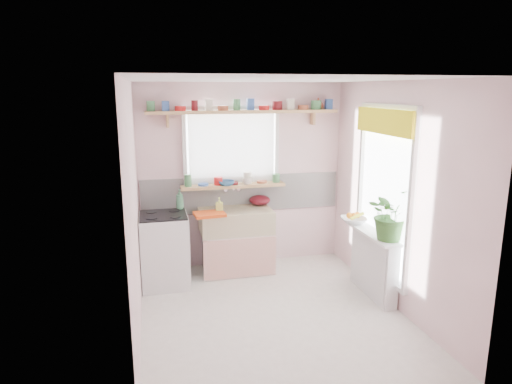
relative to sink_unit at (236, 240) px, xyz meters
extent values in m
plane|color=white|center=(0.15, -1.29, -0.43)|extent=(3.20, 3.20, 0.00)
plane|color=white|center=(0.15, -1.29, 2.07)|extent=(3.20, 3.20, 0.00)
plane|color=#FFD5DA|center=(0.15, 0.31, 0.82)|extent=(2.80, 0.00, 2.80)
plane|color=#FFD5DA|center=(0.15, -2.89, 0.82)|extent=(2.80, 0.00, 2.80)
plane|color=#FFD5DA|center=(-1.25, -1.29, 0.82)|extent=(0.00, 3.20, 3.20)
plane|color=#FFD5DA|center=(1.55, -1.29, 0.82)|extent=(0.00, 3.20, 3.20)
cube|color=white|center=(0.15, 0.29, 0.57)|extent=(2.74, 0.03, 0.50)
cube|color=pink|center=(0.15, 0.29, 0.37)|extent=(2.74, 0.02, 0.12)
cube|color=white|center=(0.00, 0.30, 1.22)|extent=(1.20, 0.01, 1.00)
cube|color=white|center=(0.00, 0.24, 1.22)|extent=(1.15, 0.02, 0.95)
cube|color=white|center=(1.54, -1.09, 0.82)|extent=(0.01, 1.10, 1.90)
cube|color=yellow|center=(1.46, -1.09, 1.63)|extent=(0.03, 1.20, 0.28)
cube|color=white|center=(0.00, 0.01, -0.16)|extent=(0.85, 0.55, 0.55)
cube|color=#D2553D|center=(0.00, -0.27, -0.16)|extent=(0.95, 0.02, 0.53)
cube|color=beige|center=(0.00, 0.01, 0.27)|extent=(0.95, 0.55, 0.30)
cylinder|color=silver|center=(0.00, 0.26, 0.67)|extent=(0.03, 0.22, 0.03)
cube|color=white|center=(-0.95, -0.24, 0.02)|extent=(0.58, 0.58, 0.90)
cube|color=black|center=(-0.95, -0.24, 0.47)|extent=(0.56, 0.56, 0.02)
cylinder|color=black|center=(-1.09, -0.38, 0.49)|extent=(0.14, 0.14, 0.01)
cylinder|color=black|center=(-0.81, -0.38, 0.49)|extent=(0.14, 0.14, 0.01)
cylinder|color=black|center=(-1.09, -0.10, 0.49)|extent=(0.14, 0.14, 0.01)
cylinder|color=black|center=(-0.81, -0.10, 0.49)|extent=(0.14, 0.14, 0.01)
cube|color=white|center=(1.45, -1.09, -0.06)|extent=(0.15, 0.90, 0.75)
cube|color=white|center=(1.42, -1.09, 0.33)|extent=(0.22, 0.95, 0.03)
cube|color=tan|center=(0.00, 0.19, 0.71)|extent=(1.40, 0.22, 0.04)
cube|color=tan|center=(0.15, 0.18, 1.69)|extent=(2.52, 0.24, 0.04)
cylinder|color=#3F7F4C|center=(-1.03, 0.18, 1.77)|extent=(0.11, 0.11, 0.12)
cylinder|color=#3359A5|center=(-0.85, 0.18, 1.77)|extent=(0.11, 0.11, 0.12)
cylinder|color=red|center=(-0.67, 0.18, 1.74)|extent=(0.11, 0.11, 0.06)
cylinder|color=#590F14|center=(-0.49, 0.18, 1.77)|extent=(0.11, 0.11, 0.12)
cylinder|color=silver|center=(-0.30, 0.18, 1.77)|extent=(0.11, 0.11, 0.12)
cylinder|color=#A55133|center=(-0.12, 0.18, 1.74)|extent=(0.11, 0.11, 0.06)
cylinder|color=#3F7F4C|center=(0.06, 0.18, 1.77)|extent=(0.11, 0.11, 0.12)
cylinder|color=#3359A5|center=(0.24, 0.18, 1.77)|extent=(0.11, 0.11, 0.12)
cylinder|color=red|center=(0.42, 0.18, 1.74)|extent=(0.11, 0.11, 0.06)
cylinder|color=#590F14|center=(0.60, 0.18, 1.77)|extent=(0.11, 0.11, 0.12)
cylinder|color=silver|center=(0.79, 0.18, 1.77)|extent=(0.11, 0.11, 0.12)
cylinder|color=#A55133|center=(0.97, 0.18, 1.74)|extent=(0.11, 0.11, 0.06)
cylinder|color=#3F7F4C|center=(1.15, 0.18, 1.77)|extent=(0.11, 0.11, 0.12)
cylinder|color=#3359A5|center=(1.33, 0.18, 1.77)|extent=(0.11, 0.11, 0.12)
cylinder|color=#3F7F4C|center=(-0.62, 0.19, 0.79)|extent=(0.11, 0.11, 0.12)
cylinder|color=#3359A5|center=(-0.41, 0.19, 0.79)|extent=(0.11, 0.11, 0.12)
cylinder|color=red|center=(-0.21, 0.19, 0.76)|extent=(0.11, 0.11, 0.06)
cylinder|color=#590F14|center=(0.00, 0.19, 0.79)|extent=(0.11, 0.11, 0.12)
cylinder|color=silver|center=(0.21, 0.19, 0.79)|extent=(0.11, 0.11, 0.12)
cylinder|color=#A55133|center=(0.41, 0.19, 0.76)|extent=(0.11, 0.11, 0.06)
cylinder|color=#3F7F4C|center=(0.62, 0.19, 0.79)|extent=(0.11, 0.11, 0.12)
cube|color=#EF4E15|center=(-0.38, -0.19, 0.44)|extent=(0.40, 0.32, 0.04)
ellipsoid|color=#520E18|center=(0.37, 0.21, 0.48)|extent=(0.33, 0.33, 0.13)
imported|color=#376829|center=(1.48, -1.36, 0.64)|extent=(0.64, 0.59, 0.60)
imported|color=silver|center=(1.36, -0.69, 0.38)|extent=(0.35, 0.35, 0.08)
imported|color=#32692A|center=(1.48, -1.29, 0.46)|extent=(0.14, 0.12, 0.23)
imported|color=#CBDD62|center=(-0.23, -0.09, 0.52)|extent=(0.11, 0.11, 0.20)
imported|color=beige|center=(0.18, 0.13, 0.77)|extent=(0.14, 0.14, 0.09)
imported|color=#2D6194|center=(-0.10, 0.13, 0.76)|extent=(0.22, 0.22, 0.07)
imported|color=#B34D37|center=(1.20, 0.24, 1.78)|extent=(0.17, 0.17, 0.15)
imported|color=#3F7E56|center=(-0.73, -0.02, 0.61)|extent=(0.11, 0.11, 0.26)
sphere|color=orange|center=(1.36, -0.69, 0.44)|extent=(0.08, 0.08, 0.08)
sphere|color=orange|center=(1.42, -0.66, 0.44)|extent=(0.08, 0.08, 0.08)
sphere|color=orange|center=(1.31, -0.67, 0.44)|extent=(0.08, 0.08, 0.08)
cylinder|color=yellow|center=(1.38, -0.74, 0.45)|extent=(0.18, 0.04, 0.10)
camera|label=1|loc=(-1.08, -5.72, 1.98)|focal=32.00mm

